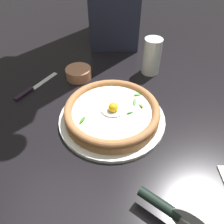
{
  "coord_description": "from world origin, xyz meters",
  "views": [
    {
      "loc": [
        -0.05,
        0.5,
        0.49
      ],
      "look_at": [
        -0.05,
        0.02,
        0.03
      ],
      "focal_mm": 35.01,
      "sensor_mm": 36.0,
      "label": 1
    }
  ],
  "objects_px": {
    "side_bowl": "(79,73)",
    "drinking_glass": "(151,59)",
    "table_knife": "(31,90)",
    "pizza": "(112,111)",
    "pizza_cutter": "(169,210)"
  },
  "relations": [
    {
      "from": "side_bowl",
      "to": "table_knife",
      "type": "distance_m",
      "value": 0.19
    },
    {
      "from": "side_bowl",
      "to": "table_knife",
      "type": "relative_size",
      "value": 0.53
    },
    {
      "from": "pizza_cutter",
      "to": "drinking_glass",
      "type": "relative_size",
      "value": 0.95
    },
    {
      "from": "drinking_glass",
      "to": "pizza",
      "type": "bearing_deg",
      "value": 61.24
    },
    {
      "from": "side_bowl",
      "to": "drinking_glass",
      "type": "xyz_separation_m",
      "value": [
        -0.28,
        -0.04,
        0.04
      ]
    },
    {
      "from": "pizza",
      "to": "drinking_glass",
      "type": "distance_m",
      "value": 0.31
    },
    {
      "from": "table_knife",
      "to": "drinking_glass",
      "type": "distance_m",
      "value": 0.47
    },
    {
      "from": "side_bowl",
      "to": "pizza_cutter",
      "type": "xyz_separation_m",
      "value": [
        -0.25,
        0.52,
        0.02
      ]
    },
    {
      "from": "side_bowl",
      "to": "drinking_glass",
      "type": "distance_m",
      "value": 0.29
    },
    {
      "from": "pizza",
      "to": "pizza_cutter",
      "type": "height_order",
      "value": "pizza_cutter"
    },
    {
      "from": "pizza",
      "to": "side_bowl",
      "type": "bearing_deg",
      "value": -59.97
    },
    {
      "from": "table_knife",
      "to": "drinking_glass",
      "type": "bearing_deg",
      "value": -164.19
    },
    {
      "from": "side_bowl",
      "to": "drinking_glass",
      "type": "height_order",
      "value": "drinking_glass"
    },
    {
      "from": "side_bowl",
      "to": "table_knife",
      "type": "bearing_deg",
      "value": 26.78
    },
    {
      "from": "side_bowl",
      "to": "pizza_cutter",
      "type": "relative_size",
      "value": 0.73
    }
  ]
}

